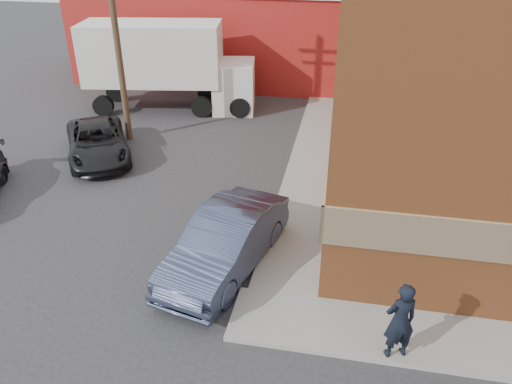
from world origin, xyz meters
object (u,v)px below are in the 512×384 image
at_px(utility_pole, 115,27).
at_px(suv_a, 97,142).
at_px(sedan, 226,242).
at_px(warehouse, 223,27).
at_px(man, 400,321).
at_px(box_truck, 170,61).

height_order(utility_pole, suv_a, utility_pole).
bearing_deg(sedan, suv_a, 151.96).
xyz_separation_m(warehouse, man, (9.30, -21.55, -1.73)).
relative_size(warehouse, box_truck, 1.85).
distance_m(warehouse, man, 23.53).
bearing_deg(sedan, man, -15.68).
bearing_deg(box_truck, suv_a, -108.21).
bearing_deg(man, sedan, -51.22).
distance_m(warehouse, utility_pole, 11.27).
height_order(warehouse, box_truck, warehouse).
bearing_deg(sedan, warehouse, 117.97).
height_order(man, box_truck, box_truck).
relative_size(sedan, box_truck, 0.57).
relative_size(utility_pole, man, 4.68).
relative_size(man, box_truck, 0.22).
xyz_separation_m(warehouse, utility_pole, (-1.50, -11.00, 1.93)).
distance_m(utility_pole, suv_a, 4.57).
relative_size(suv_a, box_truck, 0.55).
bearing_deg(suv_a, warehouse, 51.12).
distance_m(man, box_truck, 17.92).
xyz_separation_m(man, suv_a, (-11.20, 8.51, -0.41)).
relative_size(man, sedan, 0.38).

